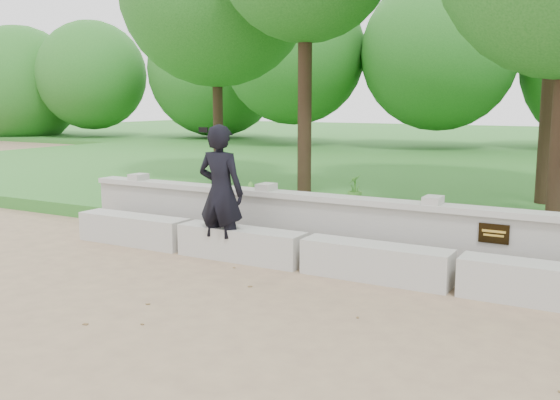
% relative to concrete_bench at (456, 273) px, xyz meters
% --- Properties ---
extents(ground, '(80.00, 80.00, 0.00)m').
position_rel_concrete_bench_xyz_m(ground, '(-0.00, -1.90, -0.22)').
color(ground, '#987E5D').
rests_on(ground, ground).
extents(concrete_bench, '(11.90, 0.45, 0.45)m').
position_rel_concrete_bench_xyz_m(concrete_bench, '(0.00, 0.00, 0.00)').
color(concrete_bench, '#ABA9A2').
rests_on(concrete_bench, ground).
extents(parapet_wall, '(12.50, 0.35, 0.90)m').
position_rel_concrete_bench_xyz_m(parapet_wall, '(0.00, 0.70, 0.24)').
color(parapet_wall, '#A19F98').
rests_on(parapet_wall, ground).
extents(man_main, '(0.71, 0.64, 1.90)m').
position_rel_concrete_bench_xyz_m(man_main, '(-3.26, -0.10, 0.72)').
color(man_main, black).
rests_on(man_main, ground).
extents(shrub_a, '(0.41, 0.39, 0.64)m').
position_rel_concrete_bench_xyz_m(shrub_a, '(-3.71, 1.40, 0.35)').
color(shrub_a, '#4A9131').
rests_on(shrub_a, lawn).
extents(shrub_d, '(0.34, 0.36, 0.53)m').
position_rel_concrete_bench_xyz_m(shrub_d, '(-2.96, 4.00, 0.29)').
color(shrub_d, '#4A9131').
rests_on(shrub_d, lawn).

